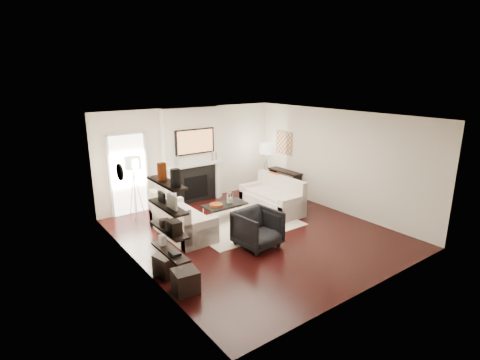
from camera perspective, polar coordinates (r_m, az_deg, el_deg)
room_envelope at (r=8.35m, az=2.43°, el=0.42°), size 6.00×6.00×6.00m
chimney_breast at (r=10.68m, az=-7.23°, el=3.70°), size 1.80×0.25×2.70m
fireplace_surround at (r=10.77m, az=-6.73°, el=-0.74°), size 1.30×0.02×1.04m
firebox at (r=10.79m, az=-6.71°, el=-1.10°), size 0.75×0.02×0.65m
mantel_pilaster_l at (r=10.42m, az=-10.10°, el=-1.27°), size 0.12×0.08×1.10m
mantel_pilaster_r at (r=11.09m, az=-3.43°, el=-0.01°), size 0.12×0.08×1.10m
mantel_shelf at (r=10.58m, az=-6.70°, el=2.32°), size 1.70×0.18×0.07m
tv_body at (r=10.47m, az=-6.89°, el=5.86°), size 1.20×0.06×0.70m
tv_screen at (r=10.44m, az=-6.80°, el=5.84°), size 1.10×0.00×0.62m
candlestick_l_tall at (r=10.29m, az=-9.42°, el=2.90°), size 0.04×0.04×0.30m
candlestick_l_short at (r=10.24m, az=-10.06°, el=2.63°), size 0.04×0.04×0.24m
candlestick_r_tall at (r=10.82m, az=-4.22°, el=3.69°), size 0.04×0.04×0.30m
candlestick_r_short at (r=10.89m, az=-3.64°, el=3.62°), size 0.04×0.04×0.24m
hallway_panel at (r=10.11m, az=-16.65°, el=0.73°), size 0.90×0.02×2.10m
door_trim_l at (r=9.95m, az=-19.20°, el=0.27°), size 0.06×0.06×2.16m
door_trim_r at (r=10.26m, az=-14.10°, el=1.12°), size 0.06×0.06×2.16m
door_trim_top at (r=9.88m, az=-17.10°, el=6.76°), size 1.02×0.06×0.06m
rug at (r=9.31m, az=0.28°, el=-6.67°), size 2.60×2.00×0.01m
loveseat_left_base at (r=8.77m, az=-8.73°, el=-6.87°), size 0.85×1.80×0.42m
loveseat_left_back at (r=8.52m, az=-10.82°, el=-5.38°), size 0.18×1.80×0.80m
loveseat_left_arm_n at (r=8.07m, az=-6.05°, el=-8.11°), size 0.85×0.18×0.60m
loveseat_left_arm_s at (r=9.42m, az=-11.05°, el=-4.79°), size 0.85×0.18×0.60m
loveseat_left_cushion at (r=8.69m, az=-8.50°, el=-5.22°), size 0.63×1.44×0.10m
pillow_left_orange at (r=8.70m, az=-11.74°, el=-3.53°), size 0.10×0.42×0.42m
pillow_left_charcoal at (r=8.19m, az=-9.97°, el=-4.74°), size 0.10×0.40×0.40m
loveseat_right_base at (r=10.15m, az=4.79°, el=-3.56°), size 0.85×1.80×0.42m
loveseat_right_back at (r=10.26m, az=6.25°, el=-1.53°), size 0.18×1.80×0.80m
loveseat_right_arm_n at (r=9.56m, az=7.99°, el=-4.33°), size 0.85×0.18×0.60m
loveseat_right_arm_s at (r=10.71m, az=1.97°, el=-1.97°), size 0.85×0.18×0.60m
loveseat_right_cushion at (r=10.03m, az=4.61°, el=-2.22°), size 0.63×1.44×0.10m
pillow_right_orange at (r=10.42m, az=5.18°, el=-0.06°), size 0.10×0.42×0.42m
pillow_right_charcoal at (r=10.00m, az=7.44°, el=-0.87°), size 0.10×0.40×0.40m
coffee_table at (r=9.45m, az=-2.35°, el=-3.78°), size 1.10×0.55×0.04m
coffee_leg_nw at (r=9.10m, az=-4.19°, el=-6.01°), size 0.02×0.02×0.38m
coffee_leg_ne at (r=9.62m, az=0.88°, el=-4.73°), size 0.02×0.02×0.38m
coffee_leg_sw at (r=9.45m, az=-5.61°, el=-5.20°), size 0.02×0.02×0.38m
coffee_leg_se at (r=9.96m, az=-0.65°, el=-4.01°), size 0.02×0.02×0.38m
hurricane_glass at (r=9.48m, az=-1.61°, el=-2.69°), size 0.15×0.15×0.26m
hurricane_candle at (r=9.50m, az=-1.60°, el=-3.06°), size 0.09×0.09×0.14m
copper_bowl at (r=9.30m, az=-3.63°, el=-3.82°), size 0.33×0.33×0.05m
armchair at (r=8.02m, az=2.72°, el=-7.18°), size 0.91×0.86×0.87m
lamp_left_post at (r=9.88m, az=-15.67°, el=-2.27°), size 0.02×0.02×1.20m
lamp_left_shade at (r=9.66m, az=-16.04°, el=2.54°), size 0.40×0.40×0.30m
lamp_left_leg_a at (r=9.91m, az=-15.07°, el=-2.16°), size 0.25×0.02×1.23m
lamp_left_leg_b at (r=9.95m, az=-16.16°, el=-2.18°), size 0.14×0.22×1.23m
lamp_left_leg_c at (r=9.78m, az=-15.77°, el=-2.47°), size 0.14×0.22×1.23m
lamp_right_post at (r=11.35m, az=3.96°, el=0.61°), size 0.02×0.02×1.20m
lamp_right_shade at (r=11.16m, az=4.05°, el=4.82°), size 0.40×0.40×0.30m
lamp_right_leg_a at (r=11.42m, az=4.39°, el=0.69°), size 0.25×0.02×1.23m
lamp_right_leg_b at (r=11.39m, az=3.44°, el=0.66°), size 0.14×0.22×1.23m
lamp_right_leg_c at (r=11.25m, az=4.06°, el=0.46°), size 0.14×0.22×1.23m
console_top at (r=11.45m, az=6.86°, el=1.34°), size 0.35×1.20×0.04m
console_leg_n at (r=11.17m, az=8.71°, el=-1.09°), size 0.30×0.04×0.71m
console_leg_s at (r=11.94m, az=5.01°, el=0.13°), size 0.30×0.04×0.71m
wall_art at (r=11.57m, az=6.73°, el=5.64°), size 0.03×0.70×0.70m
shelf_bottom at (r=6.47m, az=-10.61°, el=-10.69°), size 0.25×1.00×0.03m
shelf_lower at (r=6.31m, az=-10.79°, el=-7.43°), size 0.25×1.00×0.04m
shelf_upper at (r=6.16m, az=-10.98°, el=-4.01°), size 0.25×1.00×0.04m
shelf_top at (r=6.04m, az=-11.18°, el=-0.43°), size 0.25×1.00×0.04m
decor_magfile_a at (r=5.71m, az=-9.82°, el=0.33°), size 0.12×0.10×0.28m
decor_magfile_b at (r=6.12m, az=-11.81°, el=1.27°), size 0.12×0.10×0.28m
decor_frame_a at (r=5.97m, az=-10.30°, el=-3.33°), size 0.04×0.30×0.22m
decor_frame_b at (r=6.31m, az=-11.86°, el=-2.55°), size 0.04×0.22×0.18m
decor_wine_rack at (r=6.09m, az=-10.01°, el=-7.04°), size 0.18×0.25×0.20m
decor_box_small at (r=6.40m, az=-11.39°, el=-6.37°), size 0.15×0.12×0.12m
decor_books at (r=6.31m, az=-9.90°, el=-10.96°), size 0.14×0.20×0.05m
decor_box_tall at (r=6.66m, az=-11.71°, el=-8.96°), size 0.10×0.10×0.18m
clock_rim at (r=7.77m, az=-17.85°, el=1.17°), size 0.04×0.34×0.34m
clock_face at (r=7.78m, az=-17.67°, el=1.20°), size 0.01×0.29×0.29m
ottoman_near at (r=7.14m, az=-11.00°, el=-12.58°), size 0.48×0.48×0.40m
ottoman_far at (r=6.59m, az=-8.30°, el=-15.01°), size 0.45×0.45×0.40m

